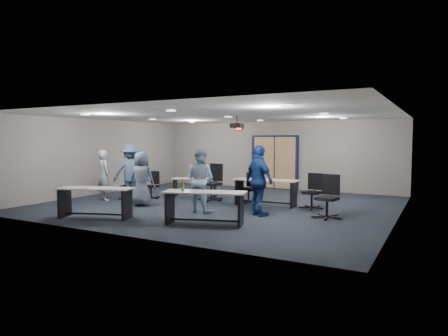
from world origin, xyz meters
The scene contains 25 objects.
floor centered at (0.00, 0.00, 0.00)m, with size 10.00×10.00×0.00m, color black.
back_wall centered at (0.00, 4.50, 1.35)m, with size 10.00×0.04×2.70m, color gray.
front_wall centered at (0.00, -4.50, 1.35)m, with size 10.00×0.04×2.70m, color gray.
left_wall centered at (-5.00, 0.00, 1.35)m, with size 0.04×9.00×2.70m, color gray.
right_wall centered at (5.00, 0.00, 1.35)m, with size 0.04×9.00×2.70m, color gray.
ceiling centered at (0.00, 0.00, 2.70)m, with size 10.00×9.00×0.04m, color silver.
double_door centered at (0.00, 4.46, 1.05)m, with size 2.00×0.07×2.20m.
exit_sign centered at (-1.60, 4.44, 2.45)m, with size 0.32×0.07×0.18m.
ceiling_projector centered at (0.30, 0.50, 2.40)m, with size 0.35×0.32×0.37m.
ceiling_can_lights centered at (0.00, 0.25, 2.67)m, with size 6.24×5.74×0.02m, color white, non-canonical shape.
table_front_left centered at (-1.68, -3.42, 0.52)m, with size 1.99×1.22×0.76m.
table_front_right centered at (1.12, -2.77, 0.53)m, with size 2.01×1.18×1.06m.
table_back_left centered at (-1.54, 0.97, 0.44)m, with size 1.65×1.09×0.74m.
table_back_right centered at (1.32, 0.41, 0.54)m, with size 1.97×0.75×0.78m.
chair_back_a centered at (-2.59, -0.12, 0.46)m, with size 0.58×0.58×0.92m, color black, non-canonical shape.
chair_back_b centered at (-0.59, 0.46, 0.60)m, with size 0.75×0.75×1.19m, color black, non-canonical shape.
chair_back_c centered at (0.68, 0.57, 0.47)m, with size 0.59×0.59×0.94m, color black, non-canonical shape.
chair_back_d centered at (2.68, 0.53, 0.50)m, with size 0.63×0.63×1.01m, color black, non-canonical shape.
chair_loose_left centered at (-3.17, -0.59, 0.48)m, with size 0.60×0.60×0.95m, color black, non-canonical shape.
chair_loose_right centered at (3.43, -0.70, 0.55)m, with size 0.69×0.69×1.10m, color black, non-canonical shape.
person_gray centered at (-3.65, -1.18, 0.82)m, with size 0.60×0.39×1.64m, color #9AA3A8.
person_plaid centered at (-1.89, -1.40, 0.81)m, with size 0.79×0.52×1.62m, color #515B6F.
person_lightblue centered at (0.17, -1.42, 0.88)m, with size 0.85×0.66×1.76m, color #96ADC7.
person_navy centered at (1.80, -1.18, 0.91)m, with size 1.07×0.45×1.82m, color navy.
person_back centered at (-2.96, -0.68, 0.92)m, with size 1.18×0.68×1.83m, color #3E5371.
Camera 1 is at (5.90, -10.56, 1.95)m, focal length 32.00 mm.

